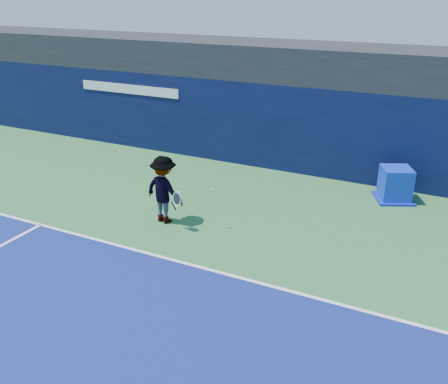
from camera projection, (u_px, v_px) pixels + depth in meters
The scene contains 7 objects.
ground at pixel (121, 344), 9.12m from camera, with size 80.00×80.00×0.00m, color #2F6A36.
baseline at pixel (200, 267), 11.59m from camera, with size 24.00×0.10×0.01m, color white.
stadium_band at pixel (317, 63), 17.25m from camera, with size 36.00×3.00×1.20m, color black.
back_wall_assembly at pixel (304, 128), 17.23m from camera, with size 36.00×1.03×3.00m.
equipment_cart at pixel (395, 185), 15.10m from camera, with size 1.42×1.42×1.03m.
tennis_player at pixel (164, 190), 13.53m from camera, with size 1.43×0.90×1.89m.
tennis_ball at pixel (211, 189), 13.06m from camera, with size 0.07×0.07×0.07m.
Camera 1 is at (4.97, -5.74, 6.07)m, focal length 40.00 mm.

